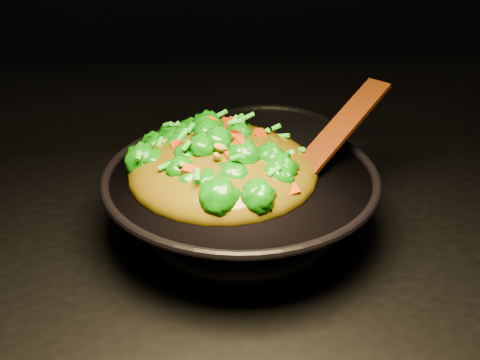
{
  "coord_description": "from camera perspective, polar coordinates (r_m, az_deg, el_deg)",
  "views": [
    {
      "loc": [
        -0.18,
        -0.72,
        1.48
      ],
      "look_at": [
        -0.09,
        0.11,
        1.0
      ],
      "focal_mm": 45.0,
      "sensor_mm": 36.0,
      "label": 1
    }
  ],
  "objects": [
    {
      "name": "spatula",
      "position": [
        0.98,
        8.91,
        4.2
      ],
      "size": [
        0.23,
        0.21,
        0.11
      ],
      "primitive_type": "cube",
      "rotation": [
        0.0,
        -0.38,
        0.73
      ],
      "color": "black",
      "rests_on": "wok"
    },
    {
      "name": "back_pot",
      "position": [
        1.09,
        2.81,
        1.5
      ],
      "size": [
        0.28,
        0.28,
        0.14
      ],
      "primitive_type": "cylinder",
      "rotation": [
        0.0,
        0.0,
        -0.19
      ],
      "color": "black",
      "rests_on": "stovetop"
    },
    {
      "name": "stir_fry",
      "position": [
        0.93,
        -1.66,
        3.34
      ],
      "size": [
        0.38,
        0.38,
        0.1
      ],
      "primitive_type": null,
      "rotation": [
        0.0,
        0.0,
        0.31
      ],
      "color": "#0E6807",
      "rests_on": "wok"
    },
    {
      "name": "wok",
      "position": [
        0.98,
        0.07,
        -2.55
      ],
      "size": [
        0.46,
        0.46,
        0.12
      ],
      "primitive_type": null,
      "rotation": [
        0.0,
        0.0,
        0.08
      ],
      "color": "black",
      "rests_on": "stovetop"
    }
  ]
}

